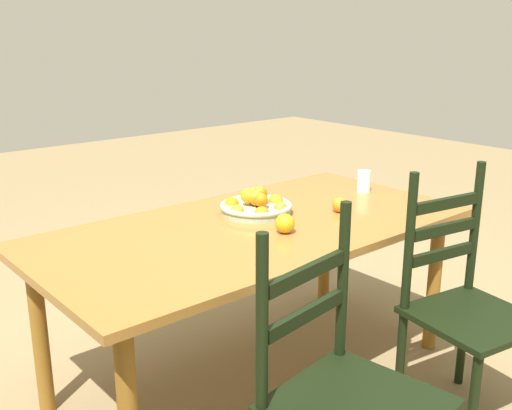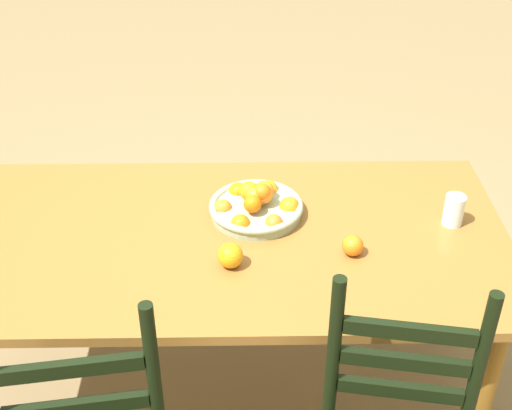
# 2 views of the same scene
# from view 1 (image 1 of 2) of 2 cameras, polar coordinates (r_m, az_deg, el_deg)

# --- Properties ---
(ground_plane) EXTENTS (12.00, 12.00, 0.00)m
(ground_plane) POSITION_cam_1_polar(r_m,az_deg,el_deg) (2.84, -0.05, -15.80)
(ground_plane) COLOR olive
(dining_table) EXTENTS (1.87, 0.94, 0.72)m
(dining_table) POSITION_cam_1_polar(r_m,az_deg,el_deg) (2.56, -0.05, -3.42)
(dining_table) COLOR #905F2A
(dining_table) RESTS_ON ground
(chair_near_window) EXTENTS (0.52, 0.52, 0.99)m
(chair_near_window) POSITION_cam_1_polar(r_m,az_deg,el_deg) (1.90, 8.43, -17.57)
(chair_near_window) COLOR black
(chair_near_window) RESTS_ON ground
(chair_by_cabinet) EXTENTS (0.49, 0.49, 1.00)m
(chair_by_cabinet) POSITION_cam_1_polar(r_m,az_deg,el_deg) (2.52, 19.04, -9.12)
(chair_by_cabinet) COLOR black
(chair_by_cabinet) RESTS_ON ground
(fruit_bowl) EXTENTS (0.32, 0.32, 0.13)m
(fruit_bowl) POSITION_cam_1_polar(r_m,az_deg,el_deg) (2.67, 0.00, -0.01)
(fruit_bowl) COLOR #96AA8B
(fruit_bowl) RESTS_ON dining_table
(orange_loose_0) EXTENTS (0.08, 0.08, 0.08)m
(orange_loose_0) POSITION_cam_1_polar(r_m,az_deg,el_deg) (2.42, 2.76, -1.77)
(orange_loose_0) COLOR orange
(orange_loose_0) RESTS_ON dining_table
(orange_loose_1) EXTENTS (0.07, 0.07, 0.07)m
(orange_loose_1) POSITION_cam_1_polar(r_m,az_deg,el_deg) (2.72, 7.93, 0.02)
(orange_loose_1) COLOR orange
(orange_loose_1) RESTS_ON dining_table
(drinking_glass) EXTENTS (0.07, 0.07, 0.11)m
(drinking_glass) POSITION_cam_1_polar(r_m,az_deg,el_deg) (3.08, 10.17, 2.23)
(drinking_glass) COLOR silver
(drinking_glass) RESTS_ON dining_table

